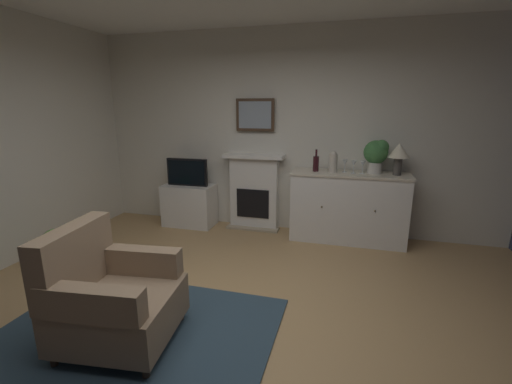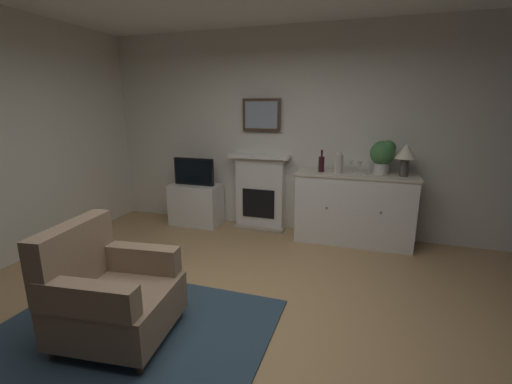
{
  "view_description": "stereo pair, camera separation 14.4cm",
  "coord_description": "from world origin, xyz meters",
  "px_view_note": "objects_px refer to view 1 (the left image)",
  "views": [
    {
      "loc": [
        0.84,
        -2.32,
        1.77
      ],
      "look_at": [
        0.03,
        0.64,
        1.0
      ],
      "focal_mm": 24.1,
      "sensor_mm": 36.0,
      "label": 1
    },
    {
      "loc": [
        0.98,
        -2.28,
        1.77
      ],
      "look_at": [
        0.03,
        0.64,
        1.0
      ],
      "focal_mm": 24.1,
      "sensor_mm": 36.0,
      "label": 2
    }
  ],
  "objects_px": {
    "tv_cabinet": "(189,205)",
    "potted_plant_small": "(377,153)",
    "wine_bottle": "(316,163)",
    "framed_picture": "(255,115)",
    "tv_set": "(187,172)",
    "wine_glass_left": "(345,163)",
    "potted_plant_fern": "(56,243)",
    "table_lamp": "(399,153)",
    "wine_glass_center": "(354,164)",
    "fireplace_unit": "(254,192)",
    "vase_decorative": "(333,162)",
    "wine_glass_right": "(363,164)",
    "sideboard_cabinet": "(348,207)",
    "armchair": "(111,297)"
  },
  "relations": [
    {
      "from": "armchair",
      "to": "wine_glass_left",
      "type": "bearing_deg",
      "value": 58.57
    },
    {
      "from": "fireplace_unit",
      "to": "table_lamp",
      "type": "height_order",
      "value": "table_lamp"
    },
    {
      "from": "wine_bottle",
      "to": "potted_plant_fern",
      "type": "distance_m",
      "value": 3.27
    },
    {
      "from": "tv_set",
      "to": "sideboard_cabinet",
      "type": "bearing_deg",
      "value": 0.2
    },
    {
      "from": "table_lamp",
      "to": "potted_plant_fern",
      "type": "distance_m",
      "value": 4.19
    },
    {
      "from": "tv_cabinet",
      "to": "potted_plant_small",
      "type": "height_order",
      "value": "potted_plant_small"
    },
    {
      "from": "wine_glass_center",
      "to": "vase_decorative",
      "type": "height_order",
      "value": "vase_decorative"
    },
    {
      "from": "framed_picture",
      "to": "vase_decorative",
      "type": "height_order",
      "value": "framed_picture"
    },
    {
      "from": "tv_set",
      "to": "wine_glass_left",
      "type": "bearing_deg",
      "value": 0.94
    },
    {
      "from": "wine_glass_left",
      "to": "vase_decorative",
      "type": "bearing_deg",
      "value": -151.97
    },
    {
      "from": "framed_picture",
      "to": "potted_plant_small",
      "type": "height_order",
      "value": "framed_picture"
    },
    {
      "from": "wine_glass_right",
      "to": "armchair",
      "type": "relative_size",
      "value": 0.18
    },
    {
      "from": "table_lamp",
      "to": "wine_glass_center",
      "type": "relative_size",
      "value": 2.42
    },
    {
      "from": "vase_decorative",
      "to": "tv_set",
      "type": "distance_m",
      "value": 2.11
    },
    {
      "from": "sideboard_cabinet",
      "to": "tv_cabinet",
      "type": "xyz_separation_m",
      "value": [
        -2.31,
        0.02,
        -0.16
      ]
    },
    {
      "from": "sideboard_cabinet",
      "to": "wine_bottle",
      "type": "distance_m",
      "value": 0.72
    },
    {
      "from": "wine_bottle",
      "to": "wine_glass_right",
      "type": "height_order",
      "value": "wine_bottle"
    },
    {
      "from": "armchair",
      "to": "wine_glass_right",
      "type": "bearing_deg",
      "value": 54.65
    },
    {
      "from": "wine_glass_center",
      "to": "potted_plant_small",
      "type": "distance_m",
      "value": 0.31
    },
    {
      "from": "wine_bottle",
      "to": "armchair",
      "type": "xyz_separation_m",
      "value": [
        -1.23,
        -2.58,
        -0.66
      ]
    },
    {
      "from": "tv_set",
      "to": "armchair",
      "type": "relative_size",
      "value": 0.67
    },
    {
      "from": "table_lamp",
      "to": "wine_bottle",
      "type": "height_order",
      "value": "table_lamp"
    },
    {
      "from": "table_lamp",
      "to": "armchair",
      "type": "relative_size",
      "value": 0.43
    },
    {
      "from": "tv_set",
      "to": "potted_plant_fern",
      "type": "bearing_deg",
      "value": -118.18
    },
    {
      "from": "wine_bottle",
      "to": "wine_glass_left",
      "type": "height_order",
      "value": "wine_bottle"
    },
    {
      "from": "wine_bottle",
      "to": "wine_glass_left",
      "type": "bearing_deg",
      "value": 6.64
    },
    {
      "from": "tv_set",
      "to": "potted_plant_small",
      "type": "bearing_deg",
      "value": 1.17
    },
    {
      "from": "table_lamp",
      "to": "armchair",
      "type": "xyz_separation_m",
      "value": [
        -2.24,
        -2.6,
        -0.83
      ]
    },
    {
      "from": "fireplace_unit",
      "to": "table_lamp",
      "type": "relative_size",
      "value": 2.75
    },
    {
      "from": "wine_glass_left",
      "to": "potted_plant_small",
      "type": "xyz_separation_m",
      "value": [
        0.38,
        0.02,
        0.13
      ]
    },
    {
      "from": "vase_decorative",
      "to": "tv_cabinet",
      "type": "relative_size",
      "value": 0.37
    },
    {
      "from": "fireplace_unit",
      "to": "wine_glass_left",
      "type": "bearing_deg",
      "value": -6.7
    },
    {
      "from": "armchair",
      "to": "tv_set",
      "type": "bearing_deg",
      "value": 103.81
    },
    {
      "from": "sideboard_cabinet",
      "to": "potted_plant_small",
      "type": "height_order",
      "value": "potted_plant_small"
    },
    {
      "from": "fireplace_unit",
      "to": "wine_glass_right",
      "type": "relative_size",
      "value": 6.67
    },
    {
      "from": "wine_glass_center",
      "to": "vase_decorative",
      "type": "xyz_separation_m",
      "value": [
        -0.26,
        -0.02,
        0.02
      ]
    },
    {
      "from": "wine_glass_right",
      "to": "potted_plant_small",
      "type": "bearing_deg",
      "value": 23.67
    },
    {
      "from": "armchair",
      "to": "tv_cabinet",
      "type": "bearing_deg",
      "value": 103.69
    },
    {
      "from": "table_lamp",
      "to": "tv_cabinet",
      "type": "distance_m",
      "value": 3.01
    },
    {
      "from": "fireplace_unit",
      "to": "wine_bottle",
      "type": "relative_size",
      "value": 3.79
    },
    {
      "from": "wine_glass_right",
      "to": "armchair",
      "type": "height_order",
      "value": "wine_glass_right"
    },
    {
      "from": "wine_glass_left",
      "to": "wine_glass_center",
      "type": "distance_m",
      "value": 0.12
    },
    {
      "from": "table_lamp",
      "to": "wine_bottle",
      "type": "xyz_separation_m",
      "value": [
        -1.0,
        -0.01,
        -0.17
      ]
    },
    {
      "from": "table_lamp",
      "to": "tv_set",
      "type": "height_order",
      "value": "table_lamp"
    },
    {
      "from": "wine_bottle",
      "to": "tv_cabinet",
      "type": "height_order",
      "value": "wine_bottle"
    },
    {
      "from": "potted_plant_fern",
      "to": "armchair",
      "type": "xyz_separation_m",
      "value": [
        1.5,
        -0.97,
        0.13
      ]
    },
    {
      "from": "sideboard_cabinet",
      "to": "vase_decorative",
      "type": "distance_m",
      "value": 0.64
    },
    {
      "from": "wine_bottle",
      "to": "tv_set",
      "type": "xyz_separation_m",
      "value": [
        -1.87,
        0.01,
        -0.22
      ]
    },
    {
      "from": "table_lamp",
      "to": "wine_glass_right",
      "type": "relative_size",
      "value": 2.42
    },
    {
      "from": "potted_plant_small",
      "to": "armchair",
      "type": "relative_size",
      "value": 0.47
    }
  ]
}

